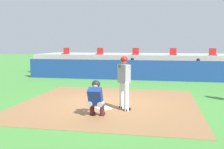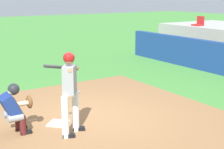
{
  "view_description": "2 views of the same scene",
  "coord_description": "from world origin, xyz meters",
  "px_view_note": "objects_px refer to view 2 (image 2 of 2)",
  "views": [
    {
      "loc": [
        1.96,
        -9.36,
        2.21
      ],
      "look_at": [
        0.0,
        0.7,
        1.0
      ],
      "focal_mm": 42.42,
      "sensor_mm": 36.0,
      "label": 1
    },
    {
      "loc": [
        6.93,
        -3.84,
        2.95
      ],
      "look_at": [
        0.0,
        0.7,
        1.0
      ],
      "focal_mm": 54.59,
      "sensor_mm": 36.0,
      "label": 2
    }
  ],
  "objects_px": {
    "catcher_crouched": "(15,107)",
    "stadium_seat_0": "(199,23)",
    "batter_at_plate": "(70,88)",
    "home_plate": "(58,123)"
  },
  "relations": [
    {
      "from": "home_plate",
      "to": "catcher_crouched",
      "type": "height_order",
      "value": "catcher_crouched"
    },
    {
      "from": "batter_at_plate",
      "to": "stadium_seat_0",
      "type": "distance_m",
      "value": 11.78
    },
    {
      "from": "catcher_crouched",
      "to": "stadium_seat_0",
      "type": "distance_m",
      "value": 12.34
    },
    {
      "from": "home_plate",
      "to": "stadium_seat_0",
      "type": "relative_size",
      "value": 0.92
    },
    {
      "from": "batter_at_plate",
      "to": "catcher_crouched",
      "type": "bearing_deg",
      "value": -125.85
    },
    {
      "from": "stadium_seat_0",
      "to": "catcher_crouched",
      "type": "bearing_deg",
      "value": -65.04
    },
    {
      "from": "batter_at_plate",
      "to": "home_plate",
      "type": "bearing_deg",
      "value": 179.01
    },
    {
      "from": "home_plate",
      "to": "catcher_crouched",
      "type": "bearing_deg",
      "value": -90.35
    },
    {
      "from": "batter_at_plate",
      "to": "stadium_seat_0",
      "type": "height_order",
      "value": "stadium_seat_0"
    },
    {
      "from": "catcher_crouched",
      "to": "home_plate",
      "type": "bearing_deg",
      "value": 89.65
    }
  ]
}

